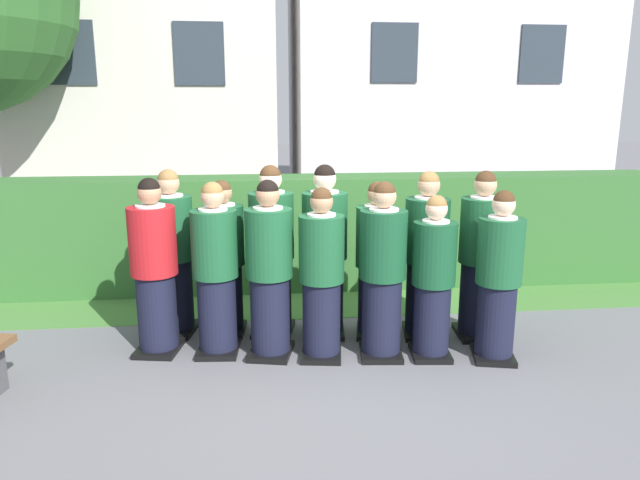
{
  "coord_description": "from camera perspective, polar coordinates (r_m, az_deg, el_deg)",
  "views": [
    {
      "loc": [
        -0.56,
        -5.08,
        2.3
      ],
      "look_at": [
        0.0,
        0.26,
        1.05
      ],
      "focal_mm": 32.66,
      "sensor_mm": 36.0,
      "label": 1
    }
  ],
  "objects": [
    {
      "name": "hedge",
      "position": [
        7.45,
        -1.53,
        0.79
      ],
      "size": [
        9.28,
        0.7,
        1.42
      ],
      "color": "#33662D",
      "rests_on": "ground"
    },
    {
      "name": "student_front_row_5",
      "position": [
        5.43,
        11.03,
        -4.03
      ],
      "size": [
        0.4,
        0.5,
        1.52
      ],
      "color": "black",
      "rests_on": "ground"
    },
    {
      "name": "student_front_row_1",
      "position": [
        5.48,
        -10.19,
        -3.25
      ],
      "size": [
        0.42,
        0.49,
        1.63
      ],
      "color": "black",
      "rests_on": "ground"
    },
    {
      "name": "student_rear_row_5",
      "position": [
        5.9,
        10.32,
        -1.84
      ],
      "size": [
        0.46,
        0.54,
        1.68
      ],
      "color": "black",
      "rests_on": "ground"
    },
    {
      "name": "student_rear_row_0",
      "position": [
        6.07,
        -14.25,
        -1.57
      ],
      "size": [
        0.47,
        0.56,
        1.69
      ],
      "color": "black",
      "rests_on": "ground"
    },
    {
      "name": "student_in_red_blazer",
      "position": [
        5.63,
        -15.91,
        -2.95
      ],
      "size": [
        0.46,
        0.54,
        1.66
      ],
      "color": "black",
      "rests_on": "ground"
    },
    {
      "name": "student_rear_row_1",
      "position": [
        5.95,
        -9.36,
        -2.14
      ],
      "size": [
        0.41,
        0.49,
        1.58
      ],
      "color": "black",
      "rests_on": "ground"
    },
    {
      "name": "lawn_strip",
      "position": [
        6.88,
        -0.97,
        -6.4
      ],
      "size": [
        9.28,
        0.9,
        0.01
      ],
      "primitive_type": "cube",
      "color": "#477A38",
      "rests_on": "ground"
    },
    {
      "name": "ground_plane",
      "position": [
        5.6,
        0.28,
        -11.13
      ],
      "size": [
        60.0,
        60.0,
        0.0
      ],
      "primitive_type": "plane",
      "color": "slate"
    },
    {
      "name": "school_building_annex",
      "position": [
        14.35,
        11.33,
        18.52
      ],
      "size": [
        6.97,
        4.7,
        7.25
      ],
      "color": "silver",
      "rests_on": "ground"
    },
    {
      "name": "student_front_row_6",
      "position": [
        5.52,
        17.06,
        -3.82
      ],
      "size": [
        0.45,
        0.52,
        1.57
      ],
      "color": "black",
      "rests_on": "ground"
    },
    {
      "name": "student_front_row_4",
      "position": [
        5.36,
        6.14,
        -3.42
      ],
      "size": [
        0.43,
        0.51,
        1.64
      ],
      "color": "black",
      "rests_on": "ground"
    },
    {
      "name": "student_rear_row_3",
      "position": [
        5.84,
        0.45,
        -1.48
      ],
      "size": [
        0.45,
        0.56,
        1.74
      ],
      "color": "black",
      "rests_on": "ground"
    },
    {
      "name": "student_front_row_2",
      "position": [
        5.36,
        -4.98,
        -3.31
      ],
      "size": [
        0.48,
        0.55,
        1.66
      ],
      "color": "black",
      "rests_on": "ground"
    },
    {
      "name": "student_rear_row_6",
      "position": [
        5.99,
        15.46,
        -1.85
      ],
      "size": [
        0.44,
        0.52,
        1.69
      ],
      "color": "black",
      "rests_on": "ground"
    },
    {
      "name": "student_rear_row_2",
      "position": [
        5.89,
        -4.74,
        -1.45
      ],
      "size": [
        0.48,
        0.58,
        1.73
      ],
      "color": "black",
      "rests_on": "ground"
    },
    {
      "name": "student_rear_row_4",
      "position": [
        5.86,
        5.5,
        -2.31
      ],
      "size": [
        0.44,
        0.51,
        1.58
      ],
      "color": "black",
      "rests_on": "ground"
    },
    {
      "name": "student_front_row_3",
      "position": [
        5.31,
        0.15,
        -3.76
      ],
      "size": [
        0.43,
        0.53,
        1.59
      ],
      "color": "black",
      "rests_on": "ground"
    },
    {
      "name": "school_building_main",
      "position": [
        13.17,
        -16.1,
        17.44
      ],
      "size": [
        5.33,
        3.9,
        6.66
      ],
      "color": "beige",
      "rests_on": "ground"
    }
  ]
}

